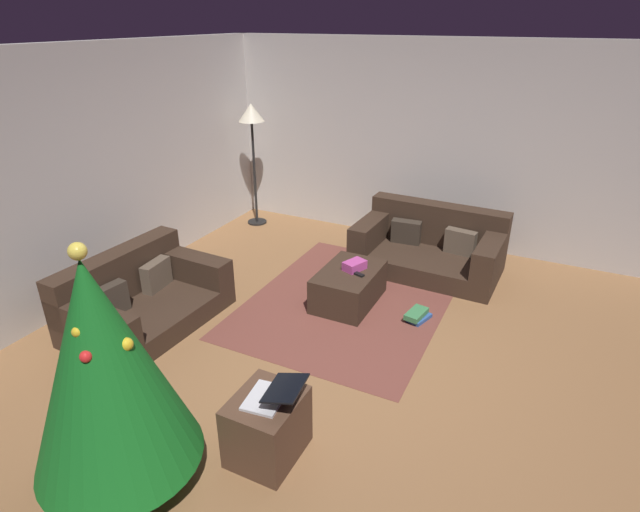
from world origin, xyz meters
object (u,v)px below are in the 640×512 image
Objects in this scene: christmas_tree at (103,366)px; side_table at (267,427)px; tv_remote at (357,274)px; corner_lamp at (252,122)px; gift_box at (355,265)px; couch_right at (430,246)px; laptop at (273,394)px; couch_left at (140,298)px; book_stack at (418,315)px; ottoman at (349,286)px.

christmas_tree reaches higher than side_table.
corner_lamp is at bearing 73.11° from tv_remote.
corner_lamp reaches higher than tv_remote.
gift_box is at bearing 54.90° from tv_remote.
corner_lamp reaches higher than side_table.
laptop is (-3.41, 0.16, 0.26)m from couch_right.
corner_lamp reaches higher than couch_right.
couch_left is 0.91× the size of couch_right.
corner_lamp is (0.34, 2.71, 1.21)m from couch_right.
couch_right reaches higher than book_stack.
couch_left is 2.14m from ottoman.
ottoman is 3.64× the size of gift_box.
corner_lamp is (2.82, 0.44, 1.22)m from couch_left.
couch_left is 1.83× the size of ottoman.
laptop is 1.35× the size of book_stack.
corner_lamp is at bearing -5.17° from couch_right.
couch_left is 3.71× the size of laptop.
couch_left is at bearing -171.17° from corner_lamp.
corner_lamp is (1.51, 2.21, 1.06)m from gift_box.
laptop is at bearing -50.33° from christmas_tree.
side_table is (-2.15, -0.22, -0.15)m from tv_remote.
tv_remote is 0.09× the size of christmas_tree.
christmas_tree reaches higher than corner_lamp.
ottoman is 0.79m from book_stack.
couch_left is 0.90× the size of corner_lamp.
couch_left is at bearing 126.64° from gift_box.
couch_left is 6.67× the size of gift_box.
christmas_tree is (-1.56, -1.35, 0.68)m from couch_left.
christmas_tree is 1.00× the size of corner_lamp.
laptop reaches higher than book_stack.
ottoman is at bearing 84.83° from tv_remote.
side_table is (-2.25, -0.29, -0.19)m from gift_box.
couch_right reaches higher than tv_remote.
side_table is 0.30m from laptop.
book_stack is (2.80, -1.15, -0.89)m from christmas_tree.
couch_right is 7.37× the size of gift_box.
side_table is (-0.93, -2.06, -0.02)m from couch_left.
side_table is (-2.20, -0.33, 0.05)m from ottoman.
tv_remote is at bearing 5.81° from side_table.
tv_remote is (1.22, -1.84, 0.13)m from couch_left.
couch_right is 3.43m from laptop.
gift_box is at bearing -39.80° from ottoman.
couch_left is at bearing 66.30° from laptop.
christmas_tree is at bearing 131.46° from side_table.
ottoman is 5.32× the size of tv_remote.
couch_left is at bearing 116.41° from book_stack.
ottoman is at bearing 88.35° from book_stack.
tv_remote reaches higher than ottoman.
gift_box is 1.46× the size of tv_remote.
ottoman is at bearing -7.61° from christmas_tree.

